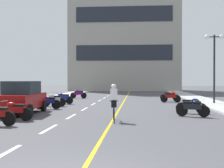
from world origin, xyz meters
TOP-DOWN VIEW (x-y plane):
  - ground_plane at (0.00, 21.00)m, footprint 140.00×140.00m
  - curb_left at (-7.20, 24.00)m, footprint 2.40×72.00m
  - curb_right at (7.20, 24.00)m, footprint 2.40×72.00m
  - lane_dash_0 at (-2.00, 2.00)m, footprint 0.14×2.20m
  - lane_dash_1 at (-2.00, 6.00)m, footprint 0.14×2.20m
  - lane_dash_2 at (-2.00, 10.00)m, footprint 0.14×2.20m
  - lane_dash_3 at (-2.00, 14.00)m, footprint 0.14×2.20m
  - lane_dash_4 at (-2.00, 18.00)m, footprint 0.14×2.20m
  - lane_dash_5 at (-2.00, 22.00)m, footprint 0.14×2.20m
  - lane_dash_6 at (-2.00, 26.00)m, footprint 0.14×2.20m
  - lane_dash_7 at (-2.00, 30.00)m, footprint 0.14×2.20m
  - lane_dash_8 at (-2.00, 34.00)m, footprint 0.14×2.20m
  - lane_dash_9 at (-2.00, 38.00)m, footprint 0.14×2.20m
  - lane_dash_10 at (-2.00, 42.00)m, footprint 0.14×2.20m
  - lane_dash_11 at (-2.00, 46.00)m, footprint 0.14×2.20m
  - centre_line_yellow at (0.25, 24.00)m, footprint 0.12×66.00m
  - office_building at (-0.77, 48.68)m, footprint 19.07×7.49m
  - street_lamp_mid at (7.27, 18.25)m, footprint 1.46×0.36m
  - parked_car_near at (-4.99, 10.94)m, footprint 2.09×4.28m
  - motorcycle_3 at (-4.25, 8.19)m, footprint 1.70×0.60m
  - motorcycle_4 at (4.25, 10.36)m, footprint 1.63×0.81m
  - motorcycle_5 at (4.42, 11.83)m, footprint 1.67×0.69m
  - motorcycle_6 at (-4.37, 13.72)m, footprint 1.70×0.60m
  - motorcycle_7 at (-4.49, 15.64)m, footprint 1.70×0.60m
  - motorcycle_8 at (-4.39, 17.80)m, footprint 1.69×0.62m
  - motorcycle_9 at (4.23, 20.27)m, footprint 1.70×0.60m
  - motorcycle_10 at (4.32, 21.92)m, footprint 1.70×0.60m
  - motorcycle_11 at (-4.56, 25.09)m, footprint 1.70×0.60m
  - cyclist_rider at (0.33, 8.37)m, footprint 0.43×1.77m

SIDE VIEW (x-z plane):
  - ground_plane at x=0.00m, z-range 0.00..0.00m
  - lane_dash_0 at x=-2.00m, z-range 0.00..0.01m
  - lane_dash_1 at x=-2.00m, z-range 0.00..0.01m
  - lane_dash_2 at x=-2.00m, z-range 0.00..0.01m
  - lane_dash_3 at x=-2.00m, z-range 0.00..0.01m
  - lane_dash_4 at x=-2.00m, z-range 0.00..0.01m
  - lane_dash_5 at x=-2.00m, z-range 0.00..0.01m
  - lane_dash_6 at x=-2.00m, z-range 0.00..0.01m
  - lane_dash_7 at x=-2.00m, z-range 0.00..0.01m
  - lane_dash_8 at x=-2.00m, z-range 0.00..0.01m
  - lane_dash_9 at x=-2.00m, z-range 0.00..0.01m
  - lane_dash_10 at x=-2.00m, z-range 0.00..0.01m
  - lane_dash_11 at x=-2.00m, z-range 0.00..0.01m
  - centre_line_yellow at x=0.25m, z-range 0.00..0.01m
  - curb_left at x=-7.20m, z-range 0.00..0.12m
  - curb_right at x=7.20m, z-range 0.00..0.12m
  - motorcycle_3 at x=-4.25m, z-range 0.01..0.93m
  - motorcycle_4 at x=4.25m, z-range 0.01..0.93m
  - motorcycle_5 at x=4.42m, z-range 0.01..0.93m
  - motorcycle_6 at x=-4.37m, z-range 0.01..0.93m
  - motorcycle_7 at x=-4.49m, z-range 0.01..0.93m
  - motorcycle_8 at x=-4.39m, z-range 0.01..0.93m
  - motorcycle_9 at x=4.23m, z-range 0.01..0.93m
  - motorcycle_10 at x=4.32m, z-range 0.01..0.93m
  - motorcycle_11 at x=-4.56m, z-range 0.01..0.93m
  - cyclist_rider at x=0.33m, z-range 0.03..1.74m
  - parked_car_near at x=-4.99m, z-range 0.01..1.83m
  - street_lamp_mid at x=7.27m, z-range 1.32..6.54m
  - office_building at x=-0.77m, z-range 0.00..21.37m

